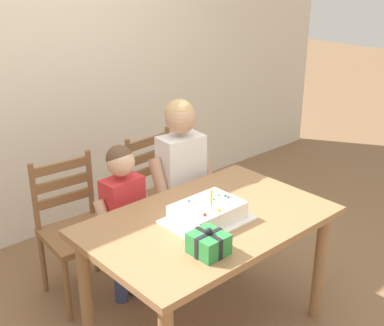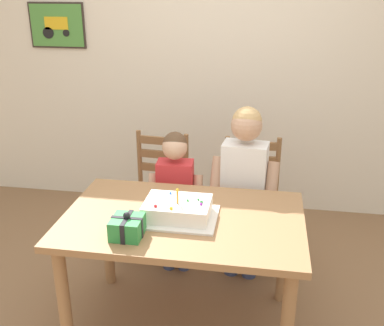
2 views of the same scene
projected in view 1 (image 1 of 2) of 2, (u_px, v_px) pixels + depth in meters
back_wall at (45, 69)px, 3.77m from camera, size 6.40×0.11×2.60m
dining_table at (208, 235)px, 2.82m from camera, size 1.35×0.86×0.76m
birthday_cake at (208, 213)px, 2.73m from camera, size 0.44×0.34×0.19m
gift_box_red_large at (209, 243)px, 2.43m from camera, size 0.16×0.17×0.14m
chair_left at (76, 229)px, 3.24m from camera, size 0.45×0.45×0.92m
chair_right at (163, 196)px, 3.69m from camera, size 0.45×0.45×0.92m
child_older at (181, 172)px, 3.37m from camera, size 0.47×0.28×1.25m
child_younger at (123, 209)px, 3.12m from camera, size 0.39×0.23×1.06m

